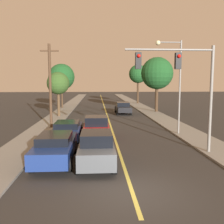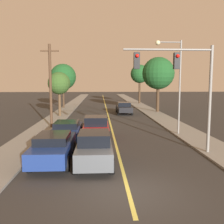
{
  "view_description": "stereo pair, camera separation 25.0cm",
  "coord_description": "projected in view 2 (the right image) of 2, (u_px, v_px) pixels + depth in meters",
  "views": [
    {
      "loc": [
        -1.33,
        -8.99,
        4.14
      ],
      "look_at": [
        0.0,
        12.26,
        1.6
      ],
      "focal_mm": 40.0,
      "sensor_mm": 36.0,
      "label": 1
    },
    {
      "loc": [
        -1.08,
        -9.01,
        4.14
      ],
      "look_at": [
        0.0,
        12.26,
        1.6
      ],
      "focal_mm": 40.0,
      "sensor_mm": 36.0,
      "label": 2
    }
  ],
  "objects": [
    {
      "name": "tree_left_near",
      "position": [
        59.0,
        84.0,
        29.68
      ],
      "size": [
        2.66,
        2.66,
        5.24
      ],
      "color": "#4C3823",
      "rests_on": "ground"
    },
    {
      "name": "car_outer_lane_second",
      "position": [
        67.0,
        130.0,
        18.28
      ],
      "size": [
        2.02,
        5.0,
        1.31
      ],
      "color": "navy",
      "rests_on": "ground"
    },
    {
      "name": "car_outer_lane_front",
      "position": [
        54.0,
        147.0,
        12.95
      ],
      "size": [
        1.93,
        4.95,
        1.51
      ],
      "color": "navy",
      "rests_on": "ground"
    },
    {
      "name": "tree_right_near",
      "position": [
        158.0,
        73.0,
        33.86
      ],
      "size": [
        4.35,
        4.35,
        7.42
      ],
      "color": "#3D2B1C",
      "rests_on": "ground"
    },
    {
      "name": "tree_left_far",
      "position": [
        63.0,
        77.0,
        39.26
      ],
      "size": [
        4.07,
        4.07,
        6.91
      ],
      "color": "#3D2B1C",
      "rests_on": "ground"
    },
    {
      "name": "car_near_lane_front",
      "position": [
        94.0,
        148.0,
        12.52
      ],
      "size": [
        1.85,
        4.4,
        1.7
      ],
      "color": "#474C51",
      "rests_on": "ground"
    },
    {
      "name": "ground_plane",
      "position": [
        128.0,
        192.0,
        9.47
      ],
      "size": [
        200.0,
        200.0,
        0.0
      ],
      "primitive_type": "plane",
      "color": "#2D2B28"
    },
    {
      "name": "car_near_lane_second",
      "position": [
        96.0,
        127.0,
        18.68
      ],
      "size": [
        1.97,
        4.27,
        1.63
      ],
      "color": "red",
      "rests_on": "ground"
    },
    {
      "name": "car_far_oncoming",
      "position": [
        124.0,
        108.0,
        32.94
      ],
      "size": [
        1.96,
        4.56,
        1.52
      ],
      "rotation": [
        0.0,
        0.0,
        3.14
      ],
      "color": "black",
      "rests_on": "ground"
    },
    {
      "name": "tree_right_far",
      "position": [
        140.0,
        74.0,
        47.43
      ],
      "size": [
        3.49,
        3.49,
        7.37
      ],
      "color": "#3D2B1C",
      "rests_on": "ground"
    },
    {
      "name": "sidewalk_right",
      "position": [
        139.0,
        105.0,
        45.47
      ],
      "size": [
        2.5,
        80.0,
        0.12
      ],
      "color": "gray",
      "rests_on": "ground"
    },
    {
      "name": "road_surface",
      "position": [
        105.0,
        105.0,
        45.18
      ],
      "size": [
        9.6,
        80.0,
        0.01
      ],
      "color": "#2D2B28",
      "rests_on": "ground"
    },
    {
      "name": "utility_pole_left",
      "position": [
        50.0,
        84.0,
        22.06
      ],
      "size": [
        1.6,
        0.24,
        7.34
      ],
      "color": "#422D1E",
      "rests_on": "ground"
    },
    {
      "name": "streetlamp_right",
      "position": [
        174.0,
        74.0,
        19.18
      ],
      "size": [
        2.04,
        0.36,
        7.19
      ],
      "color": "slate",
      "rests_on": "ground"
    },
    {
      "name": "traffic_signal_mast",
      "position": [
        182.0,
        76.0,
        13.93
      ],
      "size": [
        5.05,
        0.42,
        6.06
      ],
      "color": "slate",
      "rests_on": "ground"
    },
    {
      "name": "sidewalk_left",
      "position": [
        72.0,
        105.0,
        44.86
      ],
      "size": [
        2.5,
        80.0,
        0.12
      ],
      "color": "gray",
      "rests_on": "ground"
    }
  ]
}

